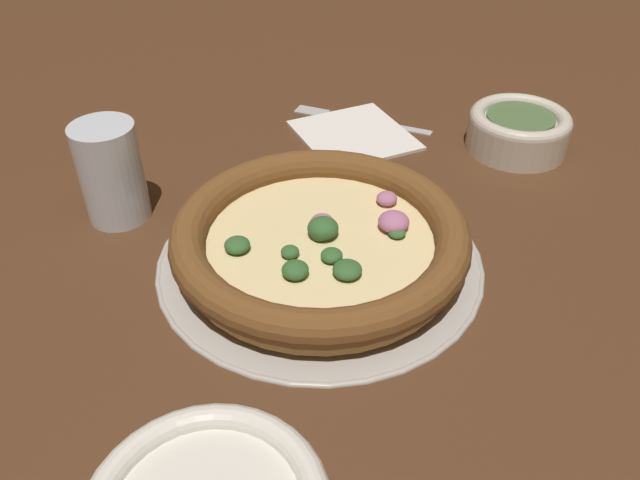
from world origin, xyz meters
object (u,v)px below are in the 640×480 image
Objects in this scene: pizza_tray at (320,257)px; pizza at (320,237)px; napkin at (354,134)px; drinking_cup at (111,173)px; bowl_far at (518,129)px; fork at (354,118)px.

pizza reaches higher than pizza_tray.
pizza_tray is 0.25m from napkin.
drinking_cup reaches higher than pizza_tray.
pizza_tray is 2.59× the size of bowl_far.
napkin is (0.23, 0.09, -0.02)m from pizza.
fork is (-0.04, 0.21, -0.02)m from bowl_far.
bowl_far reaches higher than fork.
bowl_far reaches higher than pizza.
pizza_tray is at bearing -78.15° from drinking_cup.
pizza reaches higher than napkin.
pizza is 1.48× the size of fork.
drinking_cup reaches higher than pizza.
napkin is (0.23, 0.09, 0.00)m from pizza_tray.
drinking_cup is 0.56× the size of napkin.
pizza_tray is at bearing -158.73° from napkin.
fork is at bearing 99.83° from bowl_far.
pizza_tray is 1.65× the size of fork.
fork is (0.04, 0.02, -0.00)m from napkin.
pizza_tray is 0.23m from drinking_cup.
drinking_cup is (-0.05, 0.22, 0.05)m from pizza_tray.
bowl_far is 0.47m from drinking_cup.
fork is at bearing 22.50° from pizza_tray.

